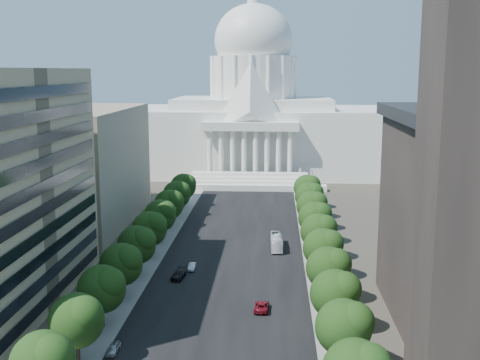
% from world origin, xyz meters
% --- Properties ---
extents(road_asphalt, '(30.00, 260.00, 0.01)m').
position_xyz_m(road_asphalt, '(0.00, 90.00, 0.00)').
color(road_asphalt, black).
rests_on(road_asphalt, ground).
extents(sidewalk_left, '(8.00, 260.00, 0.02)m').
position_xyz_m(sidewalk_left, '(-19.00, 90.00, 0.00)').
color(sidewalk_left, gray).
rests_on(sidewalk_left, ground).
extents(sidewalk_right, '(8.00, 260.00, 0.02)m').
position_xyz_m(sidewalk_right, '(19.00, 90.00, 0.00)').
color(sidewalk_right, gray).
rests_on(sidewalk_right, ground).
extents(capitol, '(120.00, 56.00, 73.00)m').
position_xyz_m(capitol, '(0.00, 184.89, 20.01)').
color(capitol, white).
rests_on(capitol, ground).
extents(office_block_left_far, '(38.00, 52.00, 30.00)m').
position_xyz_m(office_block_left_far, '(-48.00, 100.00, 15.00)').
color(office_block_left_far, gray).
rests_on(office_block_left_far, ground).
extents(tree_l_b, '(7.79, 7.60, 9.97)m').
position_xyz_m(tree_l_b, '(-17.66, 23.81, 6.45)').
color(tree_l_b, '#33261C').
rests_on(tree_l_b, ground).
extents(tree_l_c, '(7.79, 7.60, 9.97)m').
position_xyz_m(tree_l_c, '(-17.66, 35.81, 6.45)').
color(tree_l_c, '#33261C').
rests_on(tree_l_c, ground).
extents(tree_l_d, '(7.79, 7.60, 9.97)m').
position_xyz_m(tree_l_d, '(-17.66, 47.81, 6.45)').
color(tree_l_d, '#33261C').
rests_on(tree_l_d, ground).
extents(tree_l_e, '(7.79, 7.60, 9.97)m').
position_xyz_m(tree_l_e, '(-17.66, 59.81, 6.45)').
color(tree_l_e, '#33261C').
rests_on(tree_l_e, ground).
extents(tree_l_f, '(7.79, 7.60, 9.97)m').
position_xyz_m(tree_l_f, '(-17.66, 71.81, 6.45)').
color(tree_l_f, '#33261C').
rests_on(tree_l_f, ground).
extents(tree_l_g, '(7.79, 7.60, 9.97)m').
position_xyz_m(tree_l_g, '(-17.66, 83.81, 6.45)').
color(tree_l_g, '#33261C').
rests_on(tree_l_g, ground).
extents(tree_l_h, '(7.79, 7.60, 9.97)m').
position_xyz_m(tree_l_h, '(-17.66, 95.81, 6.45)').
color(tree_l_h, '#33261C').
rests_on(tree_l_h, ground).
extents(tree_l_i, '(7.79, 7.60, 9.97)m').
position_xyz_m(tree_l_i, '(-17.66, 107.81, 6.45)').
color(tree_l_i, '#33261C').
rests_on(tree_l_i, ground).
extents(tree_l_j, '(7.79, 7.60, 9.97)m').
position_xyz_m(tree_l_j, '(-17.66, 119.81, 6.45)').
color(tree_l_j, '#33261C').
rests_on(tree_l_j, ground).
extents(tree_r_b, '(7.79, 7.60, 9.97)m').
position_xyz_m(tree_r_b, '(18.34, 23.81, 6.45)').
color(tree_r_b, '#33261C').
rests_on(tree_r_b, ground).
extents(tree_r_c, '(7.79, 7.60, 9.97)m').
position_xyz_m(tree_r_c, '(18.34, 35.81, 6.45)').
color(tree_r_c, '#33261C').
rests_on(tree_r_c, ground).
extents(tree_r_d, '(7.79, 7.60, 9.97)m').
position_xyz_m(tree_r_d, '(18.34, 47.81, 6.45)').
color(tree_r_d, '#33261C').
rests_on(tree_r_d, ground).
extents(tree_r_e, '(7.79, 7.60, 9.97)m').
position_xyz_m(tree_r_e, '(18.34, 59.81, 6.45)').
color(tree_r_e, '#33261C').
rests_on(tree_r_e, ground).
extents(tree_r_f, '(7.79, 7.60, 9.97)m').
position_xyz_m(tree_r_f, '(18.34, 71.81, 6.45)').
color(tree_r_f, '#33261C').
rests_on(tree_r_f, ground).
extents(tree_r_g, '(7.79, 7.60, 9.97)m').
position_xyz_m(tree_r_g, '(18.34, 83.81, 6.45)').
color(tree_r_g, '#33261C').
rests_on(tree_r_g, ground).
extents(tree_r_h, '(7.79, 7.60, 9.97)m').
position_xyz_m(tree_r_h, '(18.34, 95.81, 6.45)').
color(tree_r_h, '#33261C').
rests_on(tree_r_h, ground).
extents(tree_r_i, '(7.79, 7.60, 9.97)m').
position_xyz_m(tree_r_i, '(18.34, 107.81, 6.45)').
color(tree_r_i, '#33261C').
rests_on(tree_r_i, ground).
extents(tree_r_j, '(7.79, 7.60, 9.97)m').
position_xyz_m(tree_r_j, '(18.34, 119.81, 6.45)').
color(tree_r_j, '#33261C').
rests_on(tree_r_j, ground).
extents(streetlight_b, '(2.61, 0.44, 9.00)m').
position_xyz_m(streetlight_b, '(19.90, 35.00, 5.82)').
color(streetlight_b, gray).
rests_on(streetlight_b, ground).
extents(streetlight_c, '(2.61, 0.44, 9.00)m').
position_xyz_m(streetlight_c, '(19.90, 60.00, 5.82)').
color(streetlight_c, gray).
rests_on(streetlight_c, ground).
extents(streetlight_d, '(2.61, 0.44, 9.00)m').
position_xyz_m(streetlight_d, '(19.90, 85.00, 5.82)').
color(streetlight_d, gray).
rests_on(streetlight_d, ground).
extents(streetlight_e, '(2.61, 0.44, 9.00)m').
position_xyz_m(streetlight_e, '(19.90, 110.00, 5.82)').
color(streetlight_e, gray).
rests_on(streetlight_e, ground).
extents(streetlight_f, '(2.61, 0.44, 9.00)m').
position_xyz_m(streetlight_f, '(19.90, 135.00, 5.82)').
color(streetlight_f, gray).
rests_on(streetlight_f, ground).
extents(car_silver, '(1.39, 3.94, 1.30)m').
position_xyz_m(car_silver, '(-7.73, 63.94, 0.65)').
color(car_silver, '#B3B5BC').
rests_on(car_silver, ground).
extents(car_red, '(2.56, 5.21, 1.42)m').
position_xyz_m(car_red, '(6.75, 43.77, 0.71)').
color(car_red, maroon).
rests_on(car_red, ground).
extents(car_dark_b, '(2.67, 5.41, 1.51)m').
position_xyz_m(car_dark_b, '(-9.63, 58.63, 0.76)').
color(car_dark_b, black).
rests_on(car_dark_b, ground).
extents(car_parked, '(1.59, 3.84, 1.30)m').
position_xyz_m(car_parked, '(-14.00, 27.18, 0.65)').
color(car_parked, '#A8ABB0').
rests_on(car_parked, ground).
extents(city_bus, '(2.83, 10.72, 2.96)m').
position_xyz_m(city_bus, '(9.31, 79.60, 1.48)').
color(city_bus, silver).
rests_on(city_bus, ground).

